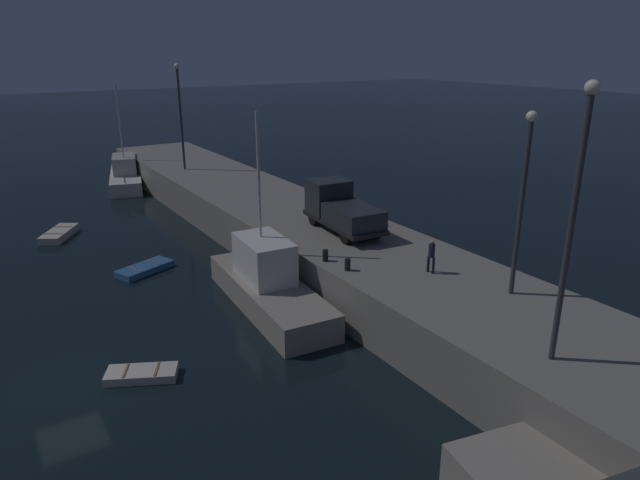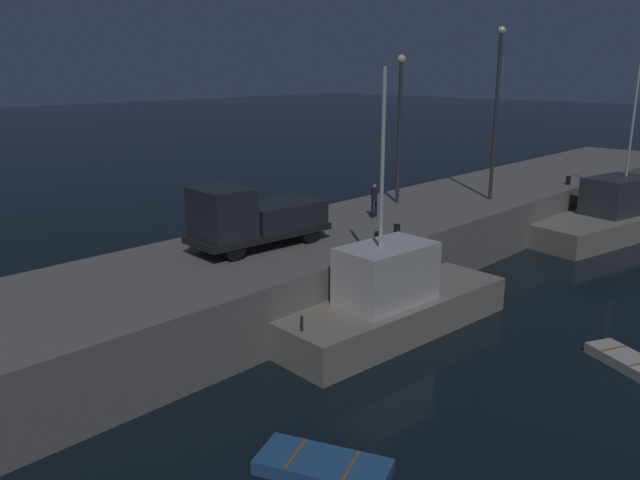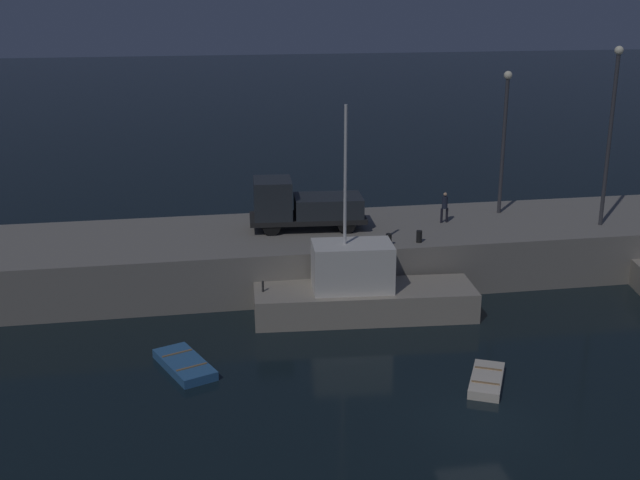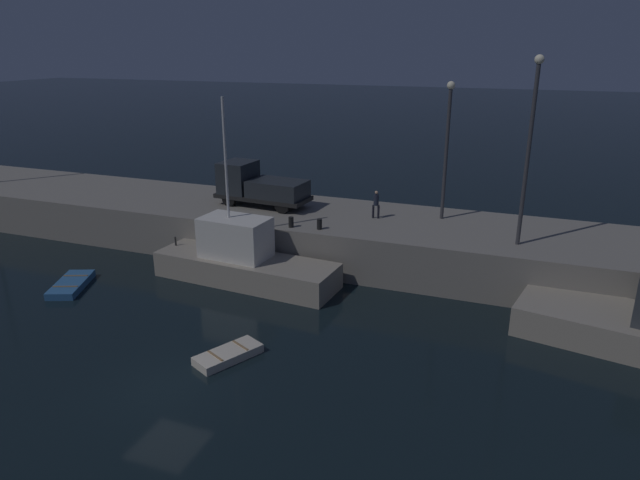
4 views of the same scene
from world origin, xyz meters
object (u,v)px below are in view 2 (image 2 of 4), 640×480
(fishing_trawler_red, at_px, (613,217))
(rowboat_white_mid, at_px, (628,361))
(lamp_post_east, at_px, (400,118))
(bollard_west, at_px, (397,231))
(dinghy_red_small, at_px, (323,467))
(bollard_east, at_px, (378,239))
(dockworker, at_px, (374,199))
(lamp_post_central, at_px, (497,102))
(utility_truck, at_px, (253,218))
(fishing_boat_white, at_px, (393,303))
(bollard_central, at_px, (568,180))

(fishing_trawler_red, xyz_separation_m, rowboat_white_mid, (-17.02, -6.64, -0.92))
(lamp_post_east, relative_size, bollard_west, 13.17)
(fishing_trawler_red, bearing_deg, bollard_west, 169.44)
(fishing_trawler_red, xyz_separation_m, lamp_post_east, (-10.96, 7.50, 5.93))
(dinghy_red_small, relative_size, lamp_post_east, 0.46)
(bollard_west, bearing_deg, lamp_post_east, 36.82)
(fishing_trawler_red, relative_size, dinghy_red_small, 3.69)
(bollard_east, bearing_deg, dockworker, 40.50)
(lamp_post_central, height_order, utility_truck, lamp_post_central)
(fishing_boat_white, bearing_deg, bollard_west, 35.66)
(lamp_post_east, xyz_separation_m, utility_truck, (-11.06, -1.16, -3.22))
(fishing_trawler_red, height_order, lamp_post_east, lamp_post_east)
(bollard_west, bearing_deg, fishing_trawler_red, -10.56)
(dockworker, relative_size, bollard_west, 2.78)
(bollard_east, bearing_deg, fishing_boat_white, -129.47)
(dinghy_red_small, relative_size, lamp_post_central, 0.39)
(fishing_trawler_red, relative_size, rowboat_white_mid, 4.41)
(dockworker, distance_m, bollard_west, 3.88)
(bollard_east, bearing_deg, utility_truck, 136.95)
(lamp_post_east, relative_size, bollard_east, 13.14)
(fishing_boat_white, xyz_separation_m, lamp_post_east, (9.24, 6.81, 5.84))
(bollard_central, bearing_deg, bollard_east, -179.42)
(rowboat_white_mid, height_order, bollard_central, bollard_central)
(bollard_central, bearing_deg, dinghy_red_small, -167.46)
(utility_truck, xyz_separation_m, bollard_central, (22.65, -3.23, -0.98))
(utility_truck, bearing_deg, dockworker, -0.95)
(fishing_trawler_red, bearing_deg, fishing_boat_white, 178.05)
(dinghy_red_small, distance_m, bollard_east, 11.93)
(bollard_central, bearing_deg, dockworker, 168.42)
(utility_truck, distance_m, bollard_west, 6.20)
(lamp_post_east, height_order, bollard_west, lamp_post_east)
(fishing_trawler_red, relative_size, dockworker, 8.11)
(bollard_west, height_order, bollard_east, same)
(utility_truck, height_order, bollard_west, utility_truck)
(dinghy_red_small, bearing_deg, rowboat_white_mid, -16.64)
(fishing_trawler_red, xyz_separation_m, bollard_west, (-16.80, 3.13, 1.76))
(rowboat_white_mid, bearing_deg, bollard_east, 98.00)
(fishing_boat_white, xyz_separation_m, bollard_east, (1.84, 2.23, 1.67))
(bollard_west, distance_m, bollard_east, 1.59)
(fishing_trawler_red, height_order, utility_truck, fishing_trawler_red)
(lamp_post_east, distance_m, utility_truck, 11.58)
(rowboat_white_mid, xyz_separation_m, lamp_post_central, (10.34, 11.01, 7.59))
(fishing_boat_white, bearing_deg, bollard_central, 6.63)
(fishing_boat_white, distance_m, lamp_post_central, 15.48)
(rowboat_white_mid, relative_size, dinghy_red_small, 0.84)
(fishing_boat_white, relative_size, lamp_post_east, 1.33)
(lamp_post_central, distance_m, bollard_east, 12.76)
(lamp_post_central, xyz_separation_m, dockworker, (-7.83, 1.84, -4.29))
(lamp_post_central, height_order, dockworker, lamp_post_central)
(dinghy_red_small, distance_m, bollard_central, 29.63)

